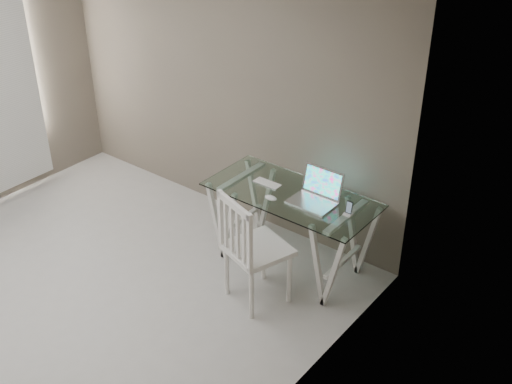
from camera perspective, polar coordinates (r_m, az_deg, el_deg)
room at (r=4.79m, az=-21.29°, el=5.84°), size 4.50×4.52×2.71m
desk at (r=5.70m, az=3.05°, el=-3.33°), size 1.50×0.70×0.75m
chair at (r=5.17m, az=-0.62°, el=-4.82°), size 0.59×0.59×1.02m
laptop at (r=5.40m, az=5.39°, el=-0.19°), size 0.38×0.33×0.26m
keyboard at (r=5.65m, az=1.00°, el=0.78°), size 0.27×0.11×0.01m
mouse at (r=5.41m, az=1.32°, el=-0.53°), size 0.11×0.07×0.04m
phone_dock at (r=5.25m, az=8.23°, el=-1.70°), size 0.07×0.07×0.12m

